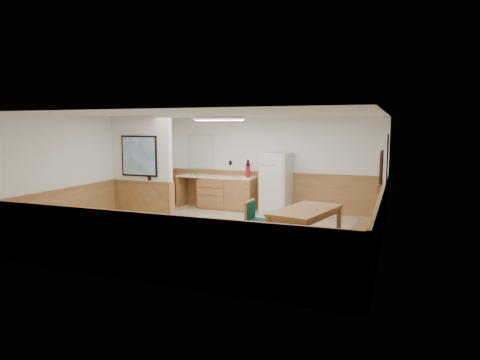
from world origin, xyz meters
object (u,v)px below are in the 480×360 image
at_px(refrigerator, 276,183).
at_px(soap_bottle, 195,172).
at_px(dining_bench, 361,234).
at_px(fire_extinguisher, 248,170).
at_px(dining_chair, 256,219).
at_px(dining_table, 306,214).

bearing_deg(refrigerator, soap_bottle, -176.63).
height_order(dining_bench, fire_extinguisher, fire_extinguisher).
relative_size(dining_bench, fire_extinguisher, 3.49).
distance_m(refrigerator, fire_extinguisher, 0.87).
bearing_deg(dining_chair, dining_bench, 3.65).
bearing_deg(dining_table, soap_bottle, 154.54).
distance_m(refrigerator, dining_chair, 3.15).
bearing_deg(fire_extinguisher, soap_bottle, -157.54).
relative_size(fire_extinguisher, soap_bottle, 2.50).
bearing_deg(dining_table, refrigerator, 128.62).
relative_size(dining_bench, dining_chair, 1.94).
height_order(dining_bench, soap_bottle, soap_bottle).
bearing_deg(dining_chair, fire_extinguisher, 112.33).
distance_m(fire_extinguisher, soap_bottle, 1.56).
relative_size(dining_table, dining_chair, 2.11).
height_order(fire_extinguisher, soap_bottle, fire_extinguisher).
height_order(dining_chair, soap_bottle, soap_bottle).
bearing_deg(refrigerator, dining_table, -60.96).
relative_size(dining_table, fire_extinguisher, 3.79).
xyz_separation_m(dining_table, fire_extinguisher, (-2.25, 3.11, 0.45)).
xyz_separation_m(dining_table, dining_chair, (-0.95, -0.06, -0.16)).
relative_size(refrigerator, fire_extinguisher, 3.35).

